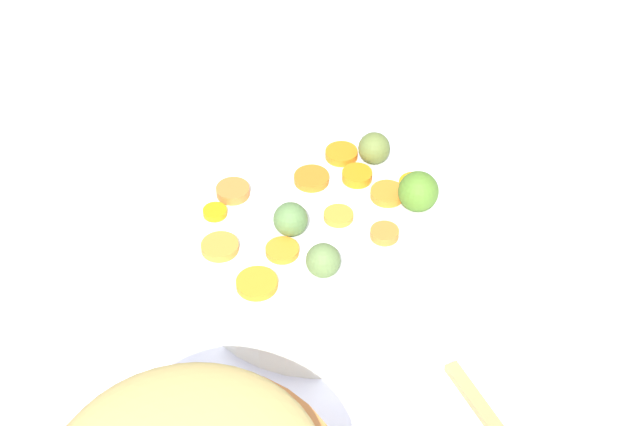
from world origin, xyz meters
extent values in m
cube|color=silver|center=(0.00, 0.00, 0.01)|extent=(2.40, 2.40, 0.02)
cylinder|color=white|center=(0.02, -0.01, 0.06)|extent=(0.27, 0.27, 0.08)
cylinder|color=orange|center=(-0.07, -0.07, 0.11)|extent=(0.04, 0.04, 0.01)
cylinder|color=orange|center=(-0.05, -0.03, 0.11)|extent=(0.04, 0.04, 0.01)
cylinder|color=orange|center=(0.00, 0.00, 0.10)|extent=(0.04, 0.04, 0.01)
cylinder|color=orange|center=(-0.09, 0.02, 0.10)|extent=(0.04, 0.04, 0.01)
cylinder|color=orange|center=(0.09, -0.09, 0.10)|extent=(0.03, 0.03, 0.01)
cylinder|color=orange|center=(-0.02, -0.06, 0.11)|extent=(0.04, 0.04, 0.01)
cylinder|color=orange|center=(0.07, 0.00, 0.10)|extent=(0.04, 0.04, 0.01)
cylinder|color=orange|center=(0.06, -0.10, 0.11)|extent=(0.05, 0.05, 0.01)
cylinder|color=orange|center=(0.12, 0.02, 0.11)|extent=(0.05, 0.05, 0.01)
cylinder|color=orange|center=(-0.02, 0.05, 0.11)|extent=(0.04, 0.04, 0.01)
cylinder|color=orange|center=(-0.06, 0.01, 0.11)|extent=(0.05, 0.05, 0.01)
cylinder|color=orange|center=(0.12, -0.04, 0.11)|extent=(0.05, 0.05, 0.01)
sphere|color=#5D7A41|center=(0.06, 0.05, 0.12)|extent=(0.03, 0.03, 0.03)
sphere|color=#4D7A25|center=(-0.07, 0.04, 0.12)|extent=(0.04, 0.04, 0.04)
sphere|color=#53783F|center=(0.05, -0.02, 0.12)|extent=(0.03, 0.03, 0.03)
sphere|color=#5D6F33|center=(-0.09, -0.04, 0.12)|extent=(0.03, 0.03, 0.03)
camera|label=1|loc=(0.48, 0.51, 0.76)|focal=53.70mm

